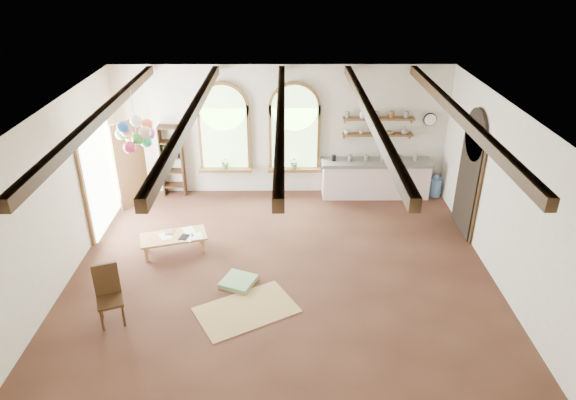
{
  "coord_description": "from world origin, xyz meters",
  "views": [
    {
      "loc": [
        0.08,
        -8.37,
        5.67
      ],
      "look_at": [
        0.13,
        0.6,
        1.18
      ],
      "focal_mm": 32.0,
      "sensor_mm": 36.0,
      "label": 1
    }
  ],
  "objects_px": {
    "coffee_table": "(173,238)",
    "balloon_cluster": "(136,134)",
    "side_chair": "(111,307)",
    "kitchen_counter": "(375,178)"
  },
  "relations": [
    {
      "from": "kitchen_counter",
      "to": "coffee_table",
      "type": "bearing_deg",
      "value": -149.98
    },
    {
      "from": "coffee_table",
      "to": "side_chair",
      "type": "height_order",
      "value": "side_chair"
    },
    {
      "from": "kitchen_counter",
      "to": "side_chair",
      "type": "distance_m",
      "value": 7.0
    },
    {
      "from": "coffee_table",
      "to": "balloon_cluster",
      "type": "xyz_separation_m",
      "value": [
        -0.66,
        0.62,
        2.0
      ]
    },
    {
      "from": "side_chair",
      "to": "balloon_cluster",
      "type": "height_order",
      "value": "balloon_cluster"
    },
    {
      "from": "kitchen_counter",
      "to": "side_chair",
      "type": "xyz_separation_m",
      "value": [
        -5.11,
        -4.78,
        -0.18
      ]
    },
    {
      "from": "kitchen_counter",
      "to": "balloon_cluster",
      "type": "bearing_deg",
      "value": -159.01
    },
    {
      "from": "kitchen_counter",
      "to": "coffee_table",
      "type": "xyz_separation_m",
      "value": [
        -4.5,
        -2.6,
        -0.15
      ]
    },
    {
      "from": "coffee_table",
      "to": "balloon_cluster",
      "type": "distance_m",
      "value": 2.2
    },
    {
      "from": "side_chair",
      "to": "balloon_cluster",
      "type": "relative_size",
      "value": 0.9
    }
  ]
}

